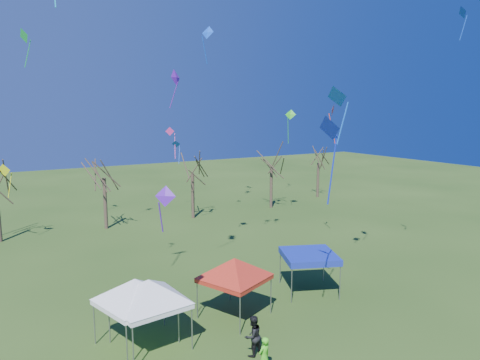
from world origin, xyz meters
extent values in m
plane|color=#274616|center=(0.00, 0.00, 0.00)|extent=(140.00, 140.00, 0.00)
cylinder|color=#3D2D21|center=(-2.37, 24.38, 2.32)|extent=(0.32, 0.32, 4.64)
cylinder|color=#3D2D21|center=(6.03, 24.04, 2.24)|extent=(0.32, 0.32, 4.49)
cylinder|color=#3D2D21|center=(15.36, 24.00, 2.24)|extent=(0.32, 0.32, 4.47)
cylinder|color=#3D2D21|center=(23.72, 26.07, 2.12)|extent=(0.32, 0.32, 4.23)
cylinder|color=gray|center=(-6.61, 2.16, 0.96)|extent=(0.06, 0.06, 1.91)
cylinder|color=gray|center=(-7.37, 4.73, 0.96)|extent=(0.06, 0.06, 1.91)
cylinder|color=gray|center=(-4.04, 2.93, 0.96)|extent=(0.06, 0.06, 1.91)
cylinder|color=gray|center=(-4.81, 5.49, 0.96)|extent=(0.06, 0.06, 1.91)
cube|color=white|center=(-5.71, 3.83, 2.03)|extent=(3.57, 3.57, 0.23)
pyramid|color=white|center=(-5.71, 3.83, 3.10)|extent=(3.89, 3.89, 0.96)
cylinder|color=gray|center=(-6.46, 1.79, 0.97)|extent=(0.06, 0.06, 1.95)
cylinder|color=gray|center=(-6.76, 4.51, 0.97)|extent=(0.06, 0.06, 1.95)
cylinder|color=gray|center=(-3.74, 2.10, 0.97)|extent=(0.06, 0.06, 1.95)
cylinder|color=gray|center=(-4.05, 4.81, 0.97)|extent=(0.06, 0.06, 1.95)
cube|color=white|center=(-5.25, 3.30, 2.07)|extent=(3.24, 3.24, 0.23)
pyramid|color=white|center=(-5.25, 3.30, 3.16)|extent=(4.11, 4.11, 0.97)
cylinder|color=gray|center=(-1.27, 2.14, 0.96)|extent=(0.06, 0.06, 1.93)
cylinder|color=gray|center=(-2.34, 4.62, 0.96)|extent=(0.06, 0.06, 1.93)
cylinder|color=gray|center=(1.21, 3.21, 0.96)|extent=(0.06, 0.06, 1.93)
cylinder|color=gray|center=(0.14, 5.69, 0.96)|extent=(0.06, 0.06, 1.93)
cube|color=#A91F10|center=(-0.57, 3.92, 2.05)|extent=(3.80, 3.80, 0.23)
pyramid|color=#A91F10|center=(-0.57, 3.92, 3.13)|extent=(3.76, 3.76, 0.96)
cylinder|color=gray|center=(2.90, 3.68, 0.99)|extent=(0.06, 0.06, 1.98)
cylinder|color=gray|center=(3.95, 6.25, 0.99)|extent=(0.06, 0.06, 1.98)
cylinder|color=gray|center=(5.47, 2.63, 0.99)|extent=(0.06, 0.06, 1.98)
cylinder|color=gray|center=(6.52, 5.20, 0.99)|extent=(0.06, 0.06, 1.98)
cube|color=#0E2098|center=(4.71, 4.44, 2.10)|extent=(3.87, 3.87, 0.24)
cube|color=#0E2098|center=(4.71, 4.44, 2.28)|extent=(3.87, 3.87, 0.12)
imported|color=black|center=(-1.66, 0.38, 0.90)|extent=(0.98, 0.83, 1.80)
imported|color=#48CA20|center=(-2.04, -1.10, 0.83)|extent=(0.69, 0.54, 1.65)
cone|color=#1229C9|center=(1.62, -0.41, 9.79)|extent=(0.67, 1.20, 1.09)
cube|color=#1229C9|center=(1.64, -0.62, 8.02)|extent=(0.46, 0.07, 2.96)
cone|color=purple|center=(2.07, 17.87, 13.08)|extent=(1.28, 1.12, 1.36)
cube|color=purple|center=(1.77, 17.62, 11.73)|extent=(0.54, 0.66, 2.03)
cone|color=#E43292|center=(2.69, 21.13, 8.77)|extent=(0.79, 0.47, 0.78)
cube|color=#E43292|center=(3.07, 20.97, 7.50)|extent=(0.36, 0.81, 2.18)
cone|color=yellow|center=(-10.08, 23.28, 6.00)|extent=(1.01, 0.81, 1.01)
cube|color=yellow|center=(-9.79, 23.09, 4.81)|extent=(0.44, 0.64, 1.88)
cone|color=#581AB9|center=(-5.04, 1.47, 7.19)|extent=(0.82, 0.72, 0.83)
cube|color=#581AB9|center=(-5.20, 1.59, 6.33)|extent=(0.30, 0.37, 1.31)
cone|color=green|center=(14.18, 19.16, 10.19)|extent=(1.08, 1.12, 0.99)
cube|color=green|center=(14.04, 19.31, 8.67)|extent=(0.37, 0.33, 2.54)
cone|color=blue|center=(2.37, 0.01, 11.11)|extent=(0.76, 1.12, 0.93)
cube|color=blue|center=(2.41, -0.31, 9.94)|extent=(0.69, 0.13, 1.83)
cone|color=green|center=(-7.93, 23.60, 16.21)|extent=(0.88, 1.29, 1.16)
cube|color=green|center=(-7.82, 23.31, 14.85)|extent=(0.62, 0.27, 2.12)
cone|color=red|center=(10.52, 9.31, 10.56)|extent=(0.87, 0.81, 0.93)
cube|color=red|center=(10.71, 9.48, 9.23)|extent=(0.40, 0.45, 2.21)
cone|color=blue|center=(3.16, 20.90, 7.69)|extent=(0.94, 0.87, 0.64)
cube|color=blue|center=(3.37, 20.76, 6.73)|extent=(0.34, 0.49, 1.54)
cone|color=blue|center=(1.10, 10.16, 15.20)|extent=(0.71, 0.93, 0.83)
cube|color=blue|center=(0.99, 10.37, 14.17)|extent=(0.47, 0.27, 1.64)
cone|color=blue|center=(13.17, 1.62, 16.07)|extent=(0.65, 0.83, 0.73)
cube|color=blue|center=(13.09, 1.47, 15.18)|extent=(0.34, 0.21, 1.41)
camera|label=1|loc=(-10.72, -14.15, 10.43)|focal=32.00mm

